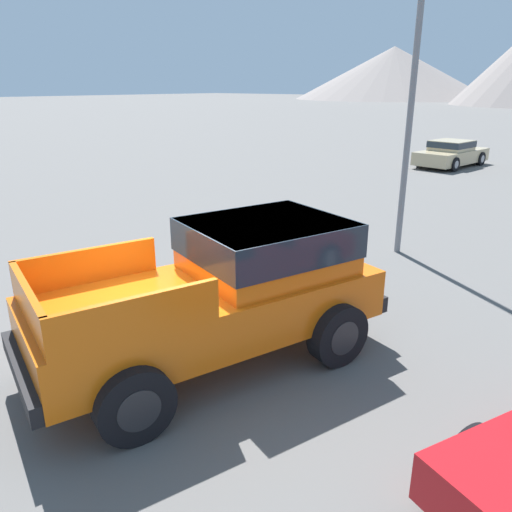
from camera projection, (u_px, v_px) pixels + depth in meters
ground_plane at (200, 355)px, 7.37m from camera, size 320.00×320.00×0.00m
orange_pickup_truck at (229, 285)px, 7.02m from camera, size 3.33×5.39×1.95m
parked_car_tan at (451, 153)px, 24.05m from camera, size 2.29×4.51×1.24m
street_lamp_post at (420, 11)px, 10.22m from camera, size 0.90×0.24×8.82m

